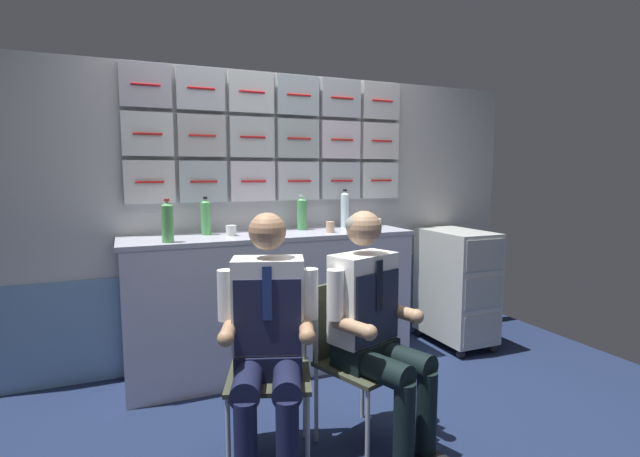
% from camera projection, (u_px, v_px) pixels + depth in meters
% --- Properties ---
extents(ground, '(4.80, 4.80, 0.04)m').
position_uv_depth(ground, '(356.00, 446.00, 2.47)').
color(ground, '#182340').
extents(galley_bulkhead, '(4.20, 0.14, 2.15)m').
position_uv_depth(galley_bulkhead, '(275.00, 210.00, 3.59)').
color(galley_bulkhead, '#AEAFAF').
rests_on(galley_bulkhead, ground).
extents(galley_counter, '(2.04, 0.53, 0.99)m').
position_uv_depth(galley_counter, '(273.00, 302.00, 3.37)').
color(galley_counter, '#B5B6C8').
rests_on(galley_counter, ground).
extents(service_trolley, '(0.40, 0.65, 0.95)m').
position_uv_depth(service_trolley, '(456.00, 284.00, 3.85)').
color(service_trolley, black).
rests_on(service_trolley, ground).
extents(folding_chair_left, '(0.51, 0.51, 0.83)m').
position_uv_depth(folding_chair_left, '(270.00, 352.00, 2.38)').
color(folding_chair_left, '#A8AAAF').
rests_on(folding_chair_left, ground).
extents(crew_member_left, '(0.52, 0.65, 1.23)m').
position_uv_depth(crew_member_left, '(268.00, 333.00, 2.20)').
color(crew_member_left, black).
rests_on(crew_member_left, ground).
extents(folding_chair_center, '(0.51, 0.51, 0.83)m').
position_uv_depth(folding_chair_center, '(352.00, 344.00, 2.49)').
color(folding_chair_center, '#A8AAAF').
rests_on(folding_chair_center, ground).
extents(crew_member_center, '(0.52, 0.65, 1.22)m').
position_uv_depth(crew_member_center, '(376.00, 322.00, 2.35)').
color(crew_member_center, black).
rests_on(crew_member_center, ground).
extents(water_bottle_short, '(0.07, 0.07, 0.30)m').
position_uv_depth(water_bottle_short, '(345.00, 209.00, 3.67)').
color(water_bottle_short, silver).
rests_on(water_bottle_short, galley_counter).
extents(water_bottle_clear, '(0.07, 0.07, 0.27)m').
position_uv_depth(water_bottle_clear, '(167.00, 222.00, 2.86)').
color(water_bottle_clear, '#529D56').
rests_on(water_bottle_clear, galley_counter).
extents(sparkling_bottle_green, '(0.07, 0.07, 0.26)m').
position_uv_depth(sparkling_bottle_green, '(206.00, 217.00, 3.22)').
color(sparkling_bottle_green, '#51A557').
rests_on(sparkling_bottle_green, galley_counter).
extents(water_bottle_blue_cap, '(0.07, 0.07, 0.26)m').
position_uv_depth(water_bottle_blue_cap, '(302.00, 213.00, 3.51)').
color(water_bottle_blue_cap, '#4B9A57').
rests_on(water_bottle_blue_cap, galley_counter).
extents(espresso_cup_small, '(0.06, 0.06, 0.08)m').
position_uv_depth(espresso_cup_small, '(330.00, 227.00, 3.36)').
color(espresso_cup_small, tan).
rests_on(espresso_cup_small, galley_counter).
extents(paper_cup_blue, '(0.07, 0.07, 0.06)m').
position_uv_depth(paper_cup_blue, '(377.00, 222.00, 3.74)').
color(paper_cup_blue, white).
rests_on(paper_cup_blue, galley_counter).
extents(coffee_cup_white, '(0.07, 0.07, 0.07)m').
position_uv_depth(coffee_cup_white, '(231.00, 230.00, 3.18)').
color(coffee_cup_white, silver).
rests_on(coffee_cup_white, galley_counter).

